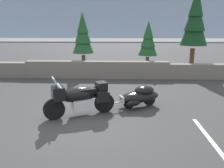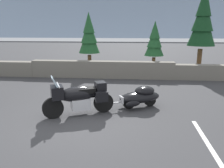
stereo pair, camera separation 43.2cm
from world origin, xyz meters
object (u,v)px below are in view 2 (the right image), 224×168
Objects in this scene: pine_tree_far_right at (155,40)px; touring_motorcycle at (79,97)px; pine_tree_secondary at (89,35)px; pine_tree_tall at (203,19)px; car_shaped_trailer at (140,96)px.

touring_motorcycle is at bearing -110.97° from pine_tree_far_right.
pine_tree_secondary reaches higher than pine_tree_far_right.
pine_tree_far_right is at bearing 176.44° from pine_tree_tall.
touring_motorcycle is 0.67× the size of pine_tree_far_right.
touring_motorcycle is 0.41× the size of pine_tree_tall.
pine_tree_secondary is at bearing 115.35° from car_shaped_trailer.
pine_tree_far_right is at bearing 81.69° from car_shaped_trailer.
pine_tree_secondary is at bearing -178.28° from pine_tree_tall.
touring_motorcycle is 1.00× the size of car_shaped_trailer.
touring_motorcycle reaches higher than car_shaped_trailer.
car_shaped_trailer is at bearing -119.38° from pine_tree_tall.
pine_tree_far_right reaches higher than touring_motorcycle.
touring_motorcycle is 8.48m from pine_tree_far_right.
pine_tree_secondary is at bearing -174.72° from pine_tree_far_right.
car_shaped_trailer is 8.22m from pine_tree_tall.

